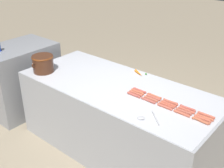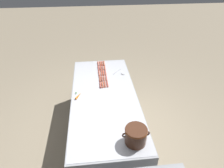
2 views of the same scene
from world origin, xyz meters
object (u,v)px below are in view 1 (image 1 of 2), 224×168
hot_dog_1 (182,113)px  hot_dog_12 (169,104)px  hot_dog_2 (165,107)px  hot_dog_5 (203,119)px  carrot (139,73)px  hot_dog_0 (201,121)px  hot_dog_16 (188,108)px  bean_pot (43,63)px  hot_dog_13 (153,98)px  hot_dog_19 (140,90)px  hot_dog_8 (151,99)px  hot_dog_4 (134,95)px  serving_spoon (146,118)px  hot_dog_17 (171,102)px  back_cabinet (21,79)px  hot_dog_3 (148,100)px  hot_dog_7 (167,105)px  hot_dog_10 (205,117)px  hot_dog_14 (138,92)px  hot_dog_18 (154,96)px  hot_dog_11 (186,110)px  hot_dog_9 (136,93)px  hot_dog_15 (206,115)px  hot_dog_6 (184,111)px

hot_dog_1 → hot_dog_12: bearing=66.8°
hot_dog_2 → hot_dog_5: 0.37m
carrot → hot_dog_2: bearing=-126.5°
hot_dog_0 → hot_dog_16: bearing=58.4°
bean_pot → hot_dog_5: bearing=-82.4°
hot_dog_13 → carrot: carrot is taller
hot_dog_19 → hot_dog_8: bearing=-111.2°
hot_dog_8 → hot_dog_2: bearing=-102.5°
hot_dog_4 → hot_dog_8: 0.19m
bean_pot → serving_spoon: size_ratio=1.42×
hot_dog_8 → hot_dog_17: same height
hot_dog_4 → hot_dog_19: (0.12, 0.01, 0.00)m
back_cabinet → hot_dog_3: size_ratio=5.86×
hot_dog_7 → hot_dog_19: (0.08, 0.38, 0.00)m
hot_dog_10 → bean_pot: size_ratio=0.53×
hot_dog_1 → hot_dog_16: (0.12, -0.00, 0.00)m
serving_spoon → carrot: (0.74, 0.60, 0.01)m
hot_dog_0 → hot_dog_19: bearing=81.3°
hot_dog_12 → hot_dog_14: size_ratio=1.00×
hot_dog_13 → hot_dog_18: size_ratio=1.00×
hot_dog_11 → hot_dog_19: bearing=86.2°
hot_dog_5 → hot_dog_16: same height
hot_dog_7 → hot_dog_13: (0.04, 0.18, 0.00)m
hot_dog_8 → hot_dog_0: bearing=-94.1°
hot_dog_2 → hot_dog_9: size_ratio=1.00×
hot_dog_4 → hot_dog_10: bearing=-84.0°
hot_dog_13 → carrot: 0.59m
hot_dog_10 → hot_dog_16: size_ratio=1.00×
hot_dog_15 → serving_spoon: 0.56m
hot_dog_1 → hot_dog_18: (0.11, 0.37, 0.00)m
hot_dog_16 → hot_dog_1: bearing=179.2°
hot_dog_4 → hot_dog_19: 0.12m
back_cabinet → hot_dog_15: size_ratio=5.86×
hot_dog_19 → hot_dog_17: bearing=-89.9°
hot_dog_14 → bean_pot: 1.23m
hot_dog_2 → serving_spoon: size_ratio=0.75×
hot_dog_8 → hot_dog_13: same height
hot_dog_4 → hot_dog_5: bearing=-86.8°
hot_dog_14 → hot_dog_19: same height
hot_dog_0 → hot_dog_7: 0.37m
hot_dog_6 → hot_dog_17: same height
hot_dog_2 → hot_dog_10: same height
hot_dog_14 → hot_dog_7: bearing=-96.5°
hot_dog_3 → hot_dog_7: bearing=-78.9°
hot_dog_1 → hot_dog_4: (-0.00, 0.55, 0.00)m
hot_dog_16 → bean_pot: bean_pot is taller
hot_dog_2 → hot_dog_14: size_ratio=1.00×
hot_dog_7 → bean_pot: 1.59m
hot_dog_7 → carrot: carrot is taller
hot_dog_8 → hot_dog_18: 0.07m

